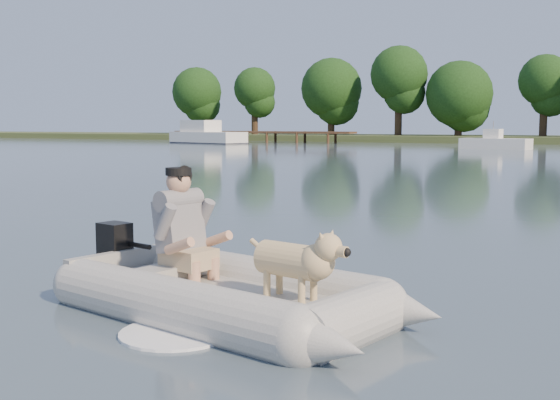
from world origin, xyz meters
The scene contains 8 objects.
water centered at (0.00, 0.00, 0.00)m, with size 160.00×160.00×0.00m, color #4E5E6A.
dock centered at (-26.00, 52.00, 0.52)m, with size 18.00×2.00×1.04m, color #4C331E, non-canonical shape.
dinghy centered at (0.90, -0.33, 0.61)m, with size 4.87×3.56×1.42m, color #969691, non-canonical shape.
man centered at (0.21, -0.11, 0.80)m, with size 0.74×0.64×1.11m, color slate, non-canonical shape.
dog centered at (1.56, -0.43, 0.53)m, with size 0.96×0.34×0.64m, color tan, non-canonical shape.
outboard_motor centered at (-0.76, 0.07, 0.32)m, with size 0.43×0.30×0.81m, color black, non-canonical shape.
cabin_cruiser centered at (-28.57, 46.73, 1.02)m, with size 7.80×2.78×2.41m, color white, non-canonical shape.
motorboat centered at (-3.75, 44.08, 0.92)m, with size 4.78×1.84×2.02m, color white, non-canonical shape.
Camera 1 is at (4.09, -5.83, 1.76)m, focal length 45.00 mm.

